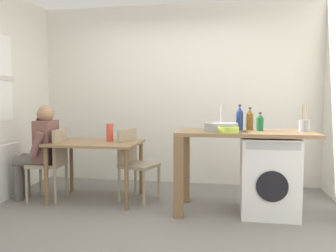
{
  "coord_description": "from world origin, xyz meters",
  "views": [
    {
      "loc": [
        0.75,
        -3.3,
        1.26
      ],
      "look_at": [
        0.09,
        0.45,
        0.97
      ],
      "focal_mm": 35.52,
      "sensor_mm": 36.0,
      "label": 1
    }
  ],
  "objects_px": {
    "seated_person": "(40,147)",
    "bottle_squat_brown": "(250,120)",
    "chair_opposite": "(134,160)",
    "mixing_bowl": "(228,129)",
    "utensil_crock": "(304,125)",
    "vase": "(110,133)",
    "washing_machine": "(269,176)",
    "dining_table": "(96,149)",
    "bottle_clear_small": "(260,123)",
    "bottle_tall_green": "(240,118)",
    "chair_person_seat": "(52,160)"
  },
  "relations": [
    {
      "from": "seated_person",
      "to": "washing_machine",
      "type": "xyz_separation_m",
      "value": [
        2.79,
        -0.07,
        -0.24
      ]
    },
    {
      "from": "chair_opposite",
      "to": "bottle_squat_brown",
      "type": "height_order",
      "value": "bottle_squat_brown"
    },
    {
      "from": "utensil_crock",
      "to": "vase",
      "type": "height_order",
      "value": "utensil_crock"
    },
    {
      "from": "chair_person_seat",
      "to": "bottle_squat_brown",
      "type": "xyz_separation_m",
      "value": [
        2.43,
        0.09,
        0.53
      ]
    },
    {
      "from": "seated_person",
      "to": "bottle_clear_small",
      "type": "bearing_deg",
      "value": -94.45
    },
    {
      "from": "mixing_bowl",
      "to": "vase",
      "type": "bearing_deg",
      "value": 162.27
    },
    {
      "from": "chair_opposite",
      "to": "mixing_bowl",
      "type": "relative_size",
      "value": 4.0
    },
    {
      "from": "bottle_squat_brown",
      "to": "bottle_clear_small",
      "type": "xyz_separation_m",
      "value": [
        0.1,
        -0.11,
        -0.02
      ]
    },
    {
      "from": "washing_machine",
      "to": "bottle_squat_brown",
      "type": "xyz_separation_m",
      "value": [
        -0.2,
        0.17,
        0.61
      ]
    },
    {
      "from": "washing_machine",
      "to": "bottle_tall_green",
      "type": "bearing_deg",
      "value": 150.37
    },
    {
      "from": "chair_person_seat",
      "to": "bottle_clear_small",
      "type": "xyz_separation_m",
      "value": [
        2.53,
        -0.02,
        0.51
      ]
    },
    {
      "from": "seated_person",
      "to": "vase",
      "type": "height_order",
      "value": "seated_person"
    },
    {
      "from": "bottle_clear_small",
      "to": "chair_person_seat",
      "type": "bearing_deg",
      "value": 179.64
    },
    {
      "from": "bottle_tall_green",
      "to": "vase",
      "type": "height_order",
      "value": "bottle_tall_green"
    },
    {
      "from": "dining_table",
      "to": "washing_machine",
      "type": "bearing_deg",
      "value": -4.88
    },
    {
      "from": "chair_person_seat",
      "to": "washing_machine",
      "type": "bearing_deg",
      "value": -96.2
    },
    {
      "from": "washing_machine",
      "to": "utensil_crock",
      "type": "relative_size",
      "value": 2.87
    },
    {
      "from": "utensil_crock",
      "to": "vase",
      "type": "distance_m",
      "value": 2.32
    },
    {
      "from": "utensil_crock",
      "to": "vase",
      "type": "xyz_separation_m",
      "value": [
        -2.3,
        0.23,
        -0.14
      ]
    },
    {
      "from": "seated_person",
      "to": "bottle_squat_brown",
      "type": "xyz_separation_m",
      "value": [
        2.59,
        0.1,
        0.37
      ]
    },
    {
      "from": "utensil_crock",
      "to": "chair_opposite",
      "type": "bearing_deg",
      "value": 174.24
    },
    {
      "from": "dining_table",
      "to": "chair_person_seat",
      "type": "distance_m",
      "value": 0.57
    },
    {
      "from": "bottle_squat_brown",
      "to": "vase",
      "type": "height_order",
      "value": "bottle_squat_brown"
    },
    {
      "from": "washing_machine",
      "to": "bottle_clear_small",
      "type": "distance_m",
      "value": 0.6
    },
    {
      "from": "seated_person",
      "to": "mixing_bowl",
      "type": "distance_m",
      "value": 2.38
    },
    {
      "from": "chair_opposite",
      "to": "mixing_bowl",
      "type": "height_order",
      "value": "mixing_bowl"
    },
    {
      "from": "bottle_clear_small",
      "to": "vase",
      "type": "bearing_deg",
      "value": 173.48
    },
    {
      "from": "bottle_tall_green",
      "to": "washing_machine",
      "type": "bearing_deg",
      "value": -29.63
    },
    {
      "from": "washing_machine",
      "to": "bottle_clear_small",
      "type": "height_order",
      "value": "bottle_clear_small"
    },
    {
      "from": "chair_person_seat",
      "to": "bottle_tall_green",
      "type": "distance_m",
      "value": 2.38
    },
    {
      "from": "bottle_tall_green",
      "to": "utensil_crock",
      "type": "bearing_deg",
      "value": -10.56
    },
    {
      "from": "washing_machine",
      "to": "vase",
      "type": "distance_m",
      "value": 2.0
    },
    {
      "from": "bottle_tall_green",
      "to": "mixing_bowl",
      "type": "distance_m",
      "value": 0.41
    },
    {
      "from": "chair_person_seat",
      "to": "vase",
      "type": "xyz_separation_m",
      "value": [
        0.7,
        0.19,
        0.34
      ]
    },
    {
      "from": "washing_machine",
      "to": "bottle_tall_green",
      "type": "relative_size",
      "value": 2.92
    },
    {
      "from": "washing_machine",
      "to": "mixing_bowl",
      "type": "xyz_separation_m",
      "value": [
        -0.45,
        -0.2,
        0.52
      ]
    },
    {
      "from": "chair_person_seat",
      "to": "seated_person",
      "type": "bearing_deg",
      "value": 90.0
    },
    {
      "from": "seated_person",
      "to": "utensil_crock",
      "type": "xyz_separation_m",
      "value": [
        3.16,
        -0.02,
        0.32
      ]
    },
    {
      "from": "mixing_bowl",
      "to": "washing_machine",
      "type": "bearing_deg",
      "value": 23.85
    },
    {
      "from": "seated_person",
      "to": "bottle_squat_brown",
      "type": "distance_m",
      "value": 2.62
    },
    {
      "from": "bottle_squat_brown",
      "to": "bottle_clear_small",
      "type": "height_order",
      "value": "bottle_squat_brown"
    },
    {
      "from": "mixing_bowl",
      "to": "chair_person_seat",
      "type": "bearing_deg",
      "value": 172.66
    },
    {
      "from": "chair_person_seat",
      "to": "bottle_clear_small",
      "type": "height_order",
      "value": "bottle_clear_small"
    },
    {
      "from": "seated_person",
      "to": "bottle_tall_green",
      "type": "height_order",
      "value": "bottle_tall_green"
    },
    {
      "from": "chair_opposite",
      "to": "vase",
      "type": "distance_m",
      "value": 0.48
    },
    {
      "from": "seated_person",
      "to": "utensil_crock",
      "type": "distance_m",
      "value": 3.18
    },
    {
      "from": "washing_machine",
      "to": "mixing_bowl",
      "type": "height_order",
      "value": "mixing_bowl"
    },
    {
      "from": "bottle_squat_brown",
      "to": "vase",
      "type": "relative_size",
      "value": 1.18
    },
    {
      "from": "washing_machine",
      "to": "utensil_crock",
      "type": "bearing_deg",
      "value": 8.1
    },
    {
      "from": "chair_person_seat",
      "to": "bottle_tall_green",
      "type": "xyz_separation_m",
      "value": [
        2.32,
        0.1,
        0.55
      ]
    }
  ]
}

